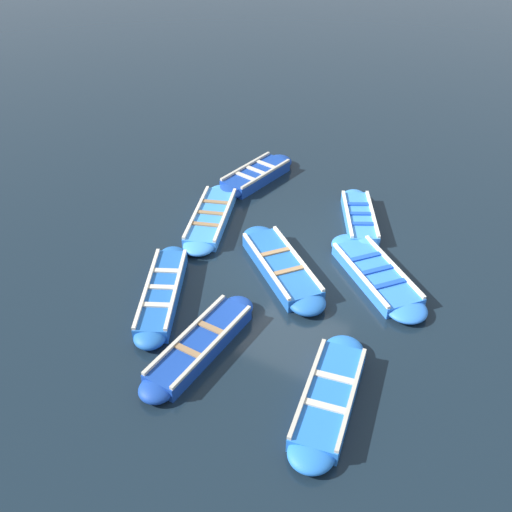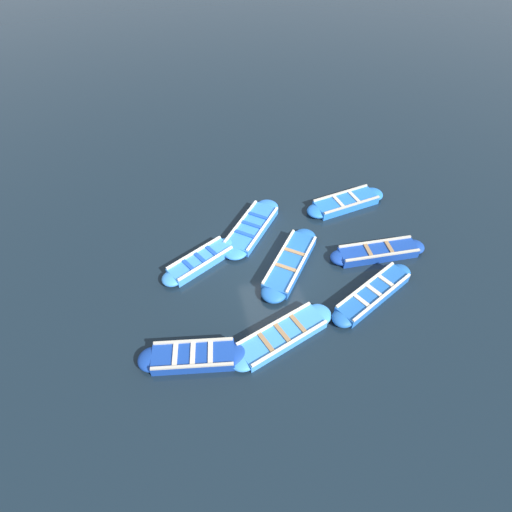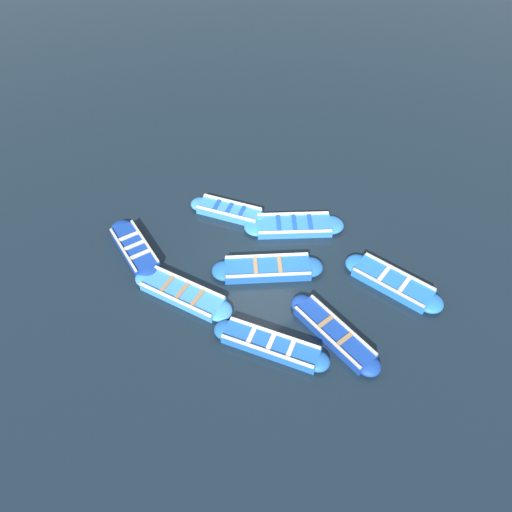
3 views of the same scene
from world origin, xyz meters
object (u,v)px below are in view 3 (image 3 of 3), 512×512
Objects in this scene: boat_outer_right at (334,334)px; boat_mid_row at (268,269)px; boat_centre at (393,283)px; boat_end_of_row at (229,211)px; boat_far_corner at (271,345)px; boat_inner_gap at (183,294)px; boat_alongside at (294,226)px; boat_broadside at (135,249)px.

boat_outer_right is 3.27m from boat_mid_row.
boat_centre is at bearing 1.74° from boat_outer_right.
boat_outer_right reaches higher than boat_end_of_row.
boat_mid_row reaches higher than boat_far_corner.
boat_inner_gap is (-0.88, 3.35, -0.03)m from boat_far_corner.
boat_alongside is at bearing 61.13° from boat_outer_right.
boat_centre is 4.22m from boat_mid_row.
boat_centre is 6.57m from boat_end_of_row.
boat_end_of_row is (0.98, 6.36, -0.01)m from boat_outer_right.
boat_outer_right is 7.56m from boat_broadside.
boat_mid_row is at bearing 86.92° from boat_outer_right.
boat_outer_right is 1.02× the size of boat_mid_row.
boat_inner_gap is 7.00m from boat_centre.
boat_inner_gap is 1.02× the size of boat_centre.
boat_alongside is (4.94, -0.12, -0.00)m from boat_inner_gap.
boat_outer_right is (1.75, -0.97, -0.00)m from boat_far_corner.
boat_outer_right reaches higher than boat_inner_gap.
boat_broadside is (-0.14, 2.71, 0.03)m from boat_inner_gap.
boat_centre is at bearing -37.20° from boat_inner_gap.
boat_far_corner is 1.04× the size of boat_alongside.
boat_broadside is at bearing 111.49° from boat_outer_right.
boat_far_corner reaches higher than boat_end_of_row.
boat_centre is (4.70, -0.88, -0.01)m from boat_far_corner.
boat_far_corner is 5.19m from boat_alongside.
boat_outer_right reaches higher than boat_centre.
boat_far_corner is 2.00m from boat_outer_right.
boat_far_corner is at bearing 169.41° from boat_centre.
boat_mid_row is 1.07× the size of boat_broadside.
boat_outer_right is 0.99× the size of boat_centre.
boat_inner_gap is 1.20× the size of boat_end_of_row.
boat_far_corner is 1.00× the size of boat_outer_right.
boat_alongside is (-0.63, 4.11, -0.02)m from boat_centre.
boat_mid_row reaches higher than boat_outer_right.
boat_inner_gap is at bearing -150.58° from boat_end_of_row.
boat_alongside is (1.33, -2.16, -0.01)m from boat_end_of_row.
boat_broadside is at bearing 129.45° from boat_centre.
boat_broadside is (-1.02, 6.06, 0.00)m from boat_far_corner.
boat_broadside is at bearing 128.05° from boat_mid_row.
boat_mid_row is (0.18, 3.27, 0.00)m from boat_outer_right.
boat_broadside reaches higher than boat_mid_row.
boat_broadside is (-2.94, 3.76, 0.00)m from boat_mid_row.
boat_far_corner is at bearing -129.95° from boat_mid_row.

